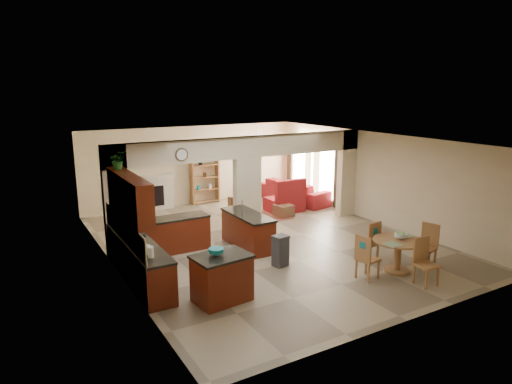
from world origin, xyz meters
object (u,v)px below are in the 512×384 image
sofa (296,191)px  armchair (245,206)px  kitchen_island (222,278)px  dining_table (398,251)px

sofa → armchair: sofa is taller
kitchen_island → sofa: kitchen_island is taller
kitchen_island → armchair: (3.24, 5.00, -0.10)m
sofa → armchair: size_ratio=3.36×
kitchen_island → sofa: size_ratio=0.43×
kitchen_island → armchair: size_ratio=1.43×
kitchen_island → dining_table: kitchen_island is taller
kitchen_island → dining_table: bearing=-16.0°
sofa → armchair: (-2.62, -0.86, -0.03)m
armchair → dining_table: bearing=68.2°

